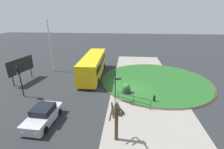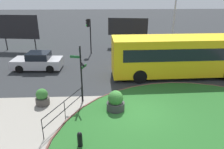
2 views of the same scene
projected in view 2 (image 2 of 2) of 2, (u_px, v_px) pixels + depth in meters
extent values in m
plane|color=#282B2D|center=(137.00, 113.00, 11.90)|extent=(120.00, 120.00, 0.00)
cube|color=gray|center=(144.00, 136.00, 10.08)|extent=(32.00, 8.08, 0.02)
cylinder|color=black|center=(81.00, 76.00, 12.50)|extent=(0.09, 0.09, 3.35)
sphere|color=black|center=(80.00, 47.00, 11.86)|extent=(0.10, 0.10, 0.10)
cube|color=#195128|center=(80.00, 51.00, 12.35)|extent=(0.15, 0.70, 0.15)
cube|color=#195128|center=(75.00, 57.00, 12.14)|extent=(0.56, 0.16, 0.15)
cube|color=black|center=(82.00, 64.00, 11.91)|extent=(0.25, 0.56, 0.15)
cube|color=#195128|center=(84.00, 66.00, 12.64)|extent=(0.27, 0.58, 0.15)
cylinder|color=black|center=(80.00, 141.00, 9.24)|extent=(0.22, 0.22, 0.64)
sphere|color=black|center=(80.00, 134.00, 9.11)|extent=(0.21, 0.21, 0.21)
cube|color=black|center=(64.00, 102.00, 10.94)|extent=(1.49, 3.20, 0.03)
cube|color=black|center=(65.00, 110.00, 11.12)|extent=(1.49, 3.20, 0.03)
cylinder|color=black|center=(82.00, 96.00, 12.65)|extent=(0.04, 0.04, 1.06)
cylinder|color=black|center=(65.00, 111.00, 11.14)|extent=(0.04, 0.04, 1.06)
cylinder|color=black|center=(43.00, 130.00, 9.64)|extent=(0.04, 0.04, 1.06)
cube|color=yellow|center=(181.00, 55.00, 16.32)|extent=(10.47, 2.75, 2.76)
cube|color=black|center=(176.00, 46.00, 17.34)|extent=(9.16, 0.26, 0.88)
cube|color=black|center=(189.00, 55.00, 15.02)|extent=(9.16, 0.26, 0.88)
cylinder|color=black|center=(214.00, 64.00, 18.03)|extent=(1.01, 0.33, 1.00)
cylinder|color=black|center=(135.00, 66.00, 17.59)|extent=(1.01, 0.33, 1.00)
cylinder|color=black|center=(140.00, 76.00, 15.48)|extent=(1.01, 0.33, 1.00)
cube|color=#B7B7BC|center=(38.00, 63.00, 18.07)|extent=(4.03, 1.93, 0.75)
cube|color=black|center=(39.00, 56.00, 17.83)|extent=(1.83, 1.62, 0.53)
cube|color=#EAEACC|center=(11.00, 65.00, 17.57)|extent=(0.03, 0.20, 0.12)
cube|color=#EAEACC|center=(16.00, 61.00, 18.54)|extent=(0.03, 0.20, 0.12)
cylinder|color=black|center=(20.00, 69.00, 17.42)|extent=(0.65, 0.25, 0.64)
cylinder|color=black|center=(27.00, 63.00, 18.89)|extent=(0.65, 0.25, 0.64)
cylinder|color=black|center=(50.00, 69.00, 17.42)|extent=(0.65, 0.25, 0.64)
cylinder|color=black|center=(55.00, 63.00, 18.89)|extent=(0.65, 0.25, 0.64)
cylinder|color=black|center=(91.00, 37.00, 21.96)|extent=(0.11, 0.11, 3.53)
cube|color=black|center=(88.00, 23.00, 21.41)|extent=(0.30, 0.30, 0.78)
sphere|color=black|center=(86.00, 20.00, 21.29)|extent=(0.16, 0.16, 0.16)
sphere|color=black|center=(86.00, 23.00, 21.38)|extent=(0.16, 0.16, 0.16)
sphere|color=green|center=(87.00, 25.00, 21.47)|extent=(0.16, 0.16, 0.16)
cylinder|color=#B7B7BC|center=(174.00, 15.00, 21.87)|extent=(0.16, 0.16, 7.70)
cylinder|color=black|center=(6.00, 39.00, 23.34)|extent=(0.12, 0.12, 2.53)
cylinder|color=black|center=(35.00, 39.00, 23.10)|extent=(0.12, 0.12, 2.53)
cube|color=green|center=(18.00, 27.00, 22.75)|extent=(4.31, 0.66, 2.39)
cube|color=black|center=(18.00, 27.00, 22.68)|extent=(4.39, 0.59, 2.49)
cylinder|color=black|center=(113.00, 36.00, 24.97)|extent=(0.12, 0.12, 2.28)
cylinder|color=black|center=(142.00, 37.00, 24.66)|extent=(0.12, 0.12, 2.28)
cube|color=green|center=(128.00, 27.00, 24.39)|extent=(4.32, 0.76, 1.82)
cube|color=black|center=(128.00, 27.00, 24.33)|extent=(4.40, 0.68, 1.92)
cylinder|color=#47423D|center=(43.00, 101.00, 12.69)|extent=(0.80, 0.80, 0.45)
sphere|color=#33702D|center=(42.00, 94.00, 12.53)|extent=(0.68, 0.68, 0.68)
cylinder|color=#383838|center=(116.00, 107.00, 12.05)|extent=(0.99, 0.99, 0.52)
sphere|color=#33702D|center=(116.00, 98.00, 11.85)|extent=(0.84, 0.84, 0.84)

